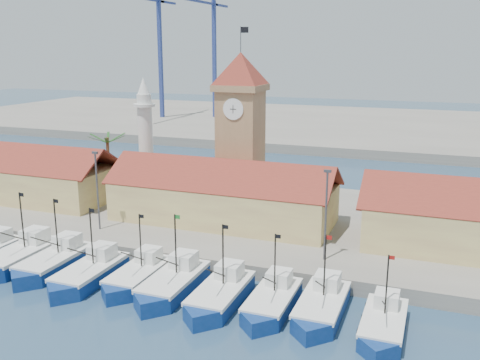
% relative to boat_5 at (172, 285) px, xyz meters
% --- Properties ---
extents(ground, '(400.00, 400.00, 0.00)m').
position_rel_boat_5_xyz_m(ground, '(-2.02, -2.90, -0.79)').
color(ground, navy).
rests_on(ground, ground).
extents(quay, '(140.00, 32.00, 1.50)m').
position_rel_boat_5_xyz_m(quay, '(-2.02, 21.10, -0.04)').
color(quay, gray).
rests_on(quay, ground).
extents(terminal, '(240.00, 80.00, 2.00)m').
position_rel_boat_5_xyz_m(terminal, '(-2.02, 107.10, 0.21)').
color(terminal, gray).
rests_on(terminal, ground).
extents(boat_1, '(3.84, 10.51, 7.95)m').
position_rel_boat_5_xyz_m(boat_1, '(-17.63, 0.14, 0.03)').
color(boat_1, navy).
rests_on(boat_1, ground).
extents(boat_2, '(3.70, 10.13, 7.66)m').
position_rel_boat_5_xyz_m(boat_2, '(-13.47, 0.26, 0.00)').
color(boat_2, navy).
rests_on(boat_2, ground).
extents(boat_3, '(3.63, 9.95, 7.53)m').
position_rel_boat_5_xyz_m(boat_3, '(-8.50, -0.80, -0.01)').
color(boat_3, navy).
rests_on(boat_3, ground).
extents(boat_4, '(3.41, 9.33, 7.06)m').
position_rel_boat_5_xyz_m(boat_4, '(-3.94, 0.50, -0.06)').
color(boat_4, navy).
rests_on(boat_4, ground).
extents(boat_5, '(3.68, 10.08, 7.63)m').
position_rel_boat_5_xyz_m(boat_5, '(0.00, 0.00, 0.00)').
color(boat_5, navy).
rests_on(boat_5, ground).
extents(boat_6, '(3.59, 9.84, 7.45)m').
position_rel_boat_5_xyz_m(boat_6, '(4.88, -0.56, -0.02)').
color(boat_6, navy).
rests_on(boat_6, ground).
extents(boat_7, '(3.37, 9.22, 6.98)m').
position_rel_boat_5_xyz_m(boat_7, '(9.45, -0.06, -0.07)').
color(boat_7, navy).
rests_on(boat_7, ground).
extents(boat_8, '(3.50, 9.59, 7.26)m').
position_rel_boat_5_xyz_m(boat_8, '(13.59, 0.43, -0.04)').
color(boat_8, navy).
rests_on(boat_8, ground).
extents(boat_9, '(3.21, 8.80, 6.66)m').
position_rel_boat_5_xyz_m(boat_9, '(18.70, -0.72, -0.10)').
color(boat_9, navy).
rests_on(boat_9, ground).
extents(hall_left, '(31.20, 10.13, 7.61)m').
position_rel_boat_5_xyz_m(hall_left, '(-34.02, 17.10, 3.20)').
color(hall_left, '#E2D47C').
rests_on(hall_left, quay).
extents(hall_center, '(27.04, 10.13, 7.61)m').
position_rel_boat_5_xyz_m(hall_center, '(-2.02, 17.10, 3.20)').
color(hall_center, '#E2D47C').
rests_on(hall_center, quay).
extents(clock_tower, '(5.80, 5.80, 22.70)m').
position_rel_boat_5_xyz_m(clock_tower, '(-2.02, 23.09, 11.17)').
color(clock_tower, '#A87E56').
rests_on(clock_tower, quay).
extents(minaret, '(3.00, 3.00, 16.30)m').
position_rel_boat_5_xyz_m(minaret, '(-17.02, 25.10, 8.94)').
color(minaret, silver).
rests_on(minaret, quay).
extents(palm_tree, '(5.60, 5.03, 8.39)m').
position_rel_boat_5_xyz_m(palm_tree, '(-22.02, 23.10, 5.46)').
color(palm_tree, brown).
rests_on(palm_tree, quay).
extents(lamp_posts, '(80.70, 0.25, 9.03)m').
position_rel_boat_5_xyz_m(lamp_posts, '(-1.52, 9.10, 5.69)').
color(lamp_posts, '#3F3F44').
rests_on(lamp_posts, quay).
extents(crane_blue_far, '(1.00, 36.39, 40.50)m').
position_rel_boat_5_xyz_m(crane_blue_far, '(-55.08, 97.07, 23.98)').
color(crane_blue_far, navy).
rests_on(crane_blue_far, terminal).
extents(crane_blue_near, '(1.00, 29.53, 39.69)m').
position_rel_boat_5_xyz_m(crane_blue_near, '(-40.83, 104.07, 22.99)').
color(crane_blue_near, navy).
rests_on(crane_blue_near, terminal).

